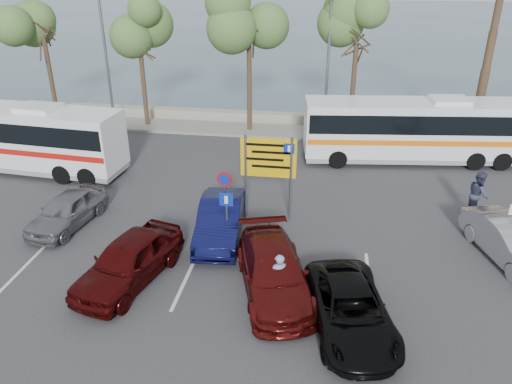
# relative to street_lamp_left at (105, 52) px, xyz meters

# --- Properties ---
(ground) EXTENTS (120.00, 120.00, 0.00)m
(ground) POSITION_rel_street_lamp_left_xyz_m (10.00, -13.52, -4.60)
(ground) COLOR #333336
(ground) RESTS_ON ground
(kerb_strip) EXTENTS (44.00, 2.40, 0.15)m
(kerb_strip) POSITION_rel_street_lamp_left_xyz_m (10.00, 0.48, -4.52)
(kerb_strip) COLOR gray
(kerb_strip) RESTS_ON ground
(seawall) EXTENTS (48.00, 0.80, 0.60)m
(seawall) POSITION_rel_street_lamp_left_xyz_m (10.00, 2.48, -4.30)
(seawall) COLOR gray
(seawall) RESTS_ON ground
(sea) EXTENTS (140.00, 140.00, 0.00)m
(sea) POSITION_rel_street_lamp_left_xyz_m (10.00, 46.48, -4.59)
(sea) COLOR #384F59
(sea) RESTS_ON ground
(tree_far_left) EXTENTS (3.20, 3.20, 7.60)m
(tree_far_left) POSITION_rel_street_lamp_left_xyz_m (-4.00, 0.48, 1.73)
(tree_far_left) COLOR #382619
(tree_far_left) RESTS_ON kerb_strip
(tree_left) EXTENTS (3.20, 3.20, 7.20)m
(tree_left) POSITION_rel_street_lamp_left_xyz_m (2.00, 0.48, 1.41)
(tree_left) COLOR #382619
(tree_left) RESTS_ON kerb_strip
(tree_mid) EXTENTS (3.20, 3.20, 8.00)m
(tree_mid) POSITION_rel_street_lamp_left_xyz_m (8.50, 0.48, 2.06)
(tree_mid) COLOR #382619
(tree_mid) RESTS_ON kerb_strip
(tree_right) EXTENTS (3.20, 3.20, 7.40)m
(tree_right) POSITION_rel_street_lamp_left_xyz_m (14.50, 0.48, 1.57)
(tree_right) COLOR #382619
(tree_right) RESTS_ON kerb_strip
(street_lamp_left) EXTENTS (0.45, 1.15, 8.01)m
(street_lamp_left) POSITION_rel_street_lamp_left_xyz_m (0.00, 0.00, 0.00)
(street_lamp_left) COLOR slate
(street_lamp_left) RESTS_ON kerb_strip
(street_lamp_right) EXTENTS (0.45, 1.15, 8.01)m
(street_lamp_right) POSITION_rel_street_lamp_left_xyz_m (13.00, 0.00, 0.00)
(street_lamp_right) COLOR slate
(street_lamp_right) RESTS_ON kerb_strip
(direction_sign) EXTENTS (2.20, 0.12, 3.60)m
(direction_sign) POSITION_rel_street_lamp_left_xyz_m (11.00, -10.32, -2.17)
(direction_sign) COLOR slate
(direction_sign) RESTS_ON ground
(sign_no_stop) EXTENTS (0.60, 0.08, 2.35)m
(sign_no_stop) POSITION_rel_street_lamp_left_xyz_m (9.40, -11.13, -3.02)
(sign_no_stop) COLOR slate
(sign_no_stop) RESTS_ON ground
(sign_parking) EXTENTS (0.50, 0.07, 2.25)m
(sign_parking) POSITION_rel_street_lamp_left_xyz_m (9.80, -12.73, -3.13)
(sign_parking) COLOR slate
(sign_parking) RESTS_ON ground
(lane_markings) EXTENTS (12.02, 4.20, 0.01)m
(lane_markings) POSITION_rel_street_lamp_left_xyz_m (8.86, -14.52, -4.60)
(lane_markings) COLOR silver
(lane_markings) RESTS_ON ground
(coach_bus_left) EXTENTS (11.13, 3.28, 3.42)m
(coach_bus_left) POSITION_rel_street_lamp_left_xyz_m (-2.00, -7.02, -3.01)
(coach_bus_left) COLOR white
(coach_bus_left) RESTS_ON ground
(coach_bus_right) EXTENTS (11.11, 3.56, 3.40)m
(coach_bus_right) POSITION_rel_street_lamp_left_xyz_m (17.50, -3.02, -3.02)
(coach_bus_right) COLOR white
(coach_bus_right) RESTS_ON ground
(car_silver_a) EXTENTS (2.16, 4.16, 1.35)m
(car_silver_a) POSITION_rel_street_lamp_left_xyz_m (3.16, -12.02, -3.92)
(car_silver_a) COLOR slate
(car_silver_a) RESTS_ON ground
(car_blue) EXTENTS (1.98, 4.65, 1.49)m
(car_blue) POSITION_rel_street_lamp_left_xyz_m (9.40, -12.02, -3.85)
(car_blue) COLOR #0D1040
(car_blue) RESTS_ON ground
(car_maroon) EXTENTS (3.37, 5.36, 1.45)m
(car_maroon) POSITION_rel_street_lamp_left_xyz_m (11.80, -15.10, -3.88)
(car_maroon) COLOR #540F0E
(car_maroon) RESTS_ON ground
(car_red) EXTENTS (2.98, 4.91, 1.56)m
(car_red) POSITION_rel_street_lamp_left_xyz_m (7.00, -15.24, -3.82)
(car_red) COLOR #410909
(car_red) RESTS_ON ground
(suv_black) EXTENTS (3.05, 4.97, 1.29)m
(suv_black) POSITION_rel_street_lamp_left_xyz_m (14.20, -16.51, -3.96)
(suv_black) COLOR black
(suv_black) RESTS_ON ground
(car_silver_b) EXTENTS (2.79, 4.69, 1.46)m
(car_silver_b) POSITION_rel_street_lamp_left_xyz_m (19.89, -12.02, -3.87)
(car_silver_b) COLOR #96969B
(car_silver_b) RESTS_ON ground
(pedestrian_near) EXTENTS (0.72, 0.62, 1.67)m
(pedestrian_near) POSITION_rel_street_lamp_left_xyz_m (12.00, -15.52, -3.76)
(pedestrian_near) COLOR #7C8FB5
(pedestrian_near) RESTS_ON ground
(pedestrian_far) EXTENTS (0.78, 0.98, 1.97)m
(pedestrian_far) POSITION_rel_street_lamp_left_xyz_m (19.49, -8.77, -3.61)
(pedestrian_far) COLOR #353A50
(pedestrian_far) RESTS_ON ground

